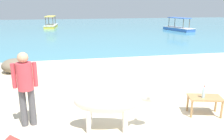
{
  "coord_description": "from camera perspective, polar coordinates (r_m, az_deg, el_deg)",
  "views": [
    {
      "loc": [
        -1.77,
        -4.14,
        2.59
      ],
      "look_at": [
        -0.29,
        3.0,
        0.55
      ],
      "focal_mm": 37.83,
      "sensor_mm": 36.0,
      "label": 1
    }
  ],
  "objects": [
    {
      "name": "boat_yellow",
      "position": [
        28.21,
        -14.55,
        10.44
      ],
      "size": [
        1.49,
        3.76,
        1.29
      ],
      "rotation": [
        0.0,
        0.0,
        1.48
      ],
      "color": "gold",
      "rests_on": "water_surface"
    },
    {
      "name": "boat_blue",
      "position": [
        25.14,
        15.77,
        9.78
      ],
      "size": [
        1.98,
        3.84,
        1.29
      ],
      "rotation": [
        0.0,
        0.0,
        4.95
      ],
      "color": "#3866B7",
      "rests_on": "water_surface"
    },
    {
      "name": "person_standing",
      "position": [
        5.24,
        -20.19,
        -3.17
      ],
      "size": [
        0.51,
        0.32,
        1.62
      ],
      "rotation": [
        0.0,
        0.0,
        4.78
      ],
      "color": "#4C4C51",
      "rests_on": "sand_beach"
    },
    {
      "name": "sand_beach",
      "position": [
        5.18,
        10.25,
        -14.35
      ],
      "size": [
        18.0,
        14.0,
        0.04
      ],
      "primitive_type": "cube",
      "color": "beige",
      "rests_on": "ground"
    },
    {
      "name": "water_surface",
      "position": [
        26.33,
        -7.91,
        9.81
      ],
      "size": [
        60.0,
        36.0,
        0.03
      ],
      "primitive_type": "cube",
      "color": "teal",
      "rests_on": "ground"
    },
    {
      "name": "cow",
      "position": [
        4.84,
        -0.67,
        -7.57
      ],
      "size": [
        1.74,
        0.77,
        0.97
      ],
      "rotation": [
        0.0,
        0.0,
        6.08
      ],
      "color": "silver",
      "rests_on": "sand_beach"
    },
    {
      "name": "shore_rock_large",
      "position": [
        9.87,
        -22.63,
        1.01
      ],
      "size": [
        1.13,
        1.16,
        0.53
      ],
      "primitive_type": "ellipsoid",
      "rotation": [
        0.0,
        0.0,
        1.3
      ],
      "color": "#756651",
      "rests_on": "sand_beach"
    },
    {
      "name": "bottle",
      "position": [
        5.87,
        21.26,
        -5.18
      ],
      "size": [
        0.07,
        0.07,
        0.3
      ],
      "color": "#A3C6D1",
      "rests_on": "low_bench_table"
    },
    {
      "name": "low_bench_table",
      "position": [
        6.01,
        21.53,
        -6.72
      ],
      "size": [
        0.85,
        0.62,
        0.45
      ],
      "rotation": [
        0.0,
        0.0,
        -0.26
      ],
      "color": "#A37A4C",
      "rests_on": "sand_beach"
    }
  ]
}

